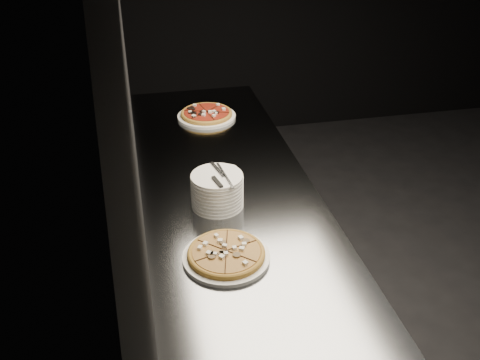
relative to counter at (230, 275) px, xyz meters
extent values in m
cube|color=black|center=(-0.37, 0.00, 0.94)|extent=(0.02, 5.00, 2.80)
cube|color=slate|center=(0.00, 0.00, -0.01)|extent=(0.70, 2.40, 0.90)
cube|color=slate|center=(0.00, 0.00, 0.45)|extent=(0.74, 2.44, 0.02)
cylinder|color=white|center=(-0.10, -0.43, 0.47)|extent=(0.31, 0.31, 0.01)
cylinder|color=#B68836|center=(-0.10, -0.43, 0.48)|extent=(0.34, 0.34, 0.01)
torus|color=#B68836|center=(-0.10, -0.43, 0.49)|extent=(0.35, 0.35, 0.02)
cylinder|color=#E6AA4C|center=(-0.10, -0.43, 0.49)|extent=(0.30, 0.30, 0.01)
cylinder|color=white|center=(0.03, 0.79, 0.47)|extent=(0.32, 0.32, 0.01)
cylinder|color=#B68836|center=(0.03, 0.79, 0.48)|extent=(0.36, 0.36, 0.01)
torus|color=#B68836|center=(0.03, 0.79, 0.49)|extent=(0.36, 0.36, 0.02)
cylinder|color=maroon|center=(0.03, 0.79, 0.49)|extent=(0.32, 0.32, 0.01)
cylinder|color=white|center=(-0.07, -0.09, 0.47)|extent=(0.21, 0.21, 0.02)
cylinder|color=white|center=(-0.07, -0.09, 0.48)|extent=(0.21, 0.21, 0.02)
cylinder|color=white|center=(-0.07, -0.09, 0.50)|extent=(0.21, 0.21, 0.02)
cylinder|color=white|center=(-0.07, -0.09, 0.51)|extent=(0.21, 0.21, 0.02)
cylinder|color=white|center=(-0.07, -0.09, 0.53)|extent=(0.21, 0.21, 0.02)
cylinder|color=white|center=(-0.07, -0.09, 0.55)|extent=(0.21, 0.21, 0.02)
cylinder|color=white|center=(-0.07, -0.09, 0.56)|extent=(0.21, 0.21, 0.02)
cylinder|color=white|center=(-0.07, -0.09, 0.58)|extent=(0.21, 0.21, 0.02)
cylinder|color=white|center=(-0.07, -0.09, 0.59)|extent=(0.21, 0.21, 0.02)
cube|color=silver|center=(-0.06, -0.05, 0.60)|extent=(0.05, 0.14, 0.00)
cube|color=black|center=(-0.08, -0.14, 0.60)|extent=(0.03, 0.09, 0.01)
cube|color=silver|center=(-0.04, -0.10, 0.60)|extent=(0.03, 0.21, 0.00)
cylinder|color=white|center=(0.02, 0.09, 0.49)|extent=(0.08, 0.08, 0.07)
cylinder|color=black|center=(0.02, 0.09, 0.52)|extent=(0.06, 0.06, 0.01)
camera|label=1|loc=(-0.36, -1.90, 1.67)|focal=40.00mm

